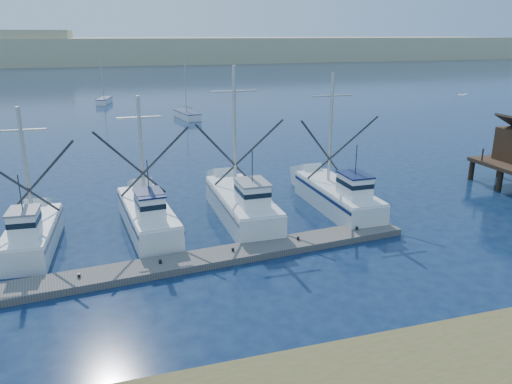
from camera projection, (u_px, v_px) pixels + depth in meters
ground at (358, 298)px, 23.18m from camera, size 500.00×500.00×0.00m
floating_dock at (161, 267)px, 25.86m from camera, size 29.18×4.73×0.39m
dune_ridge at (122, 50)px, 212.83m from camera, size 360.00×60.00×10.00m
trawler_fleet at (175, 215)px, 30.88m from camera, size 28.26×9.53×9.83m
sailboat_near at (187, 115)px, 72.15m from camera, size 3.04×6.72×8.10m
sailboat_far at (104, 101)px, 87.24m from camera, size 2.92×5.75×8.10m
flying_gull at (460, 95)px, 33.66m from camera, size 1.10×0.20×0.20m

